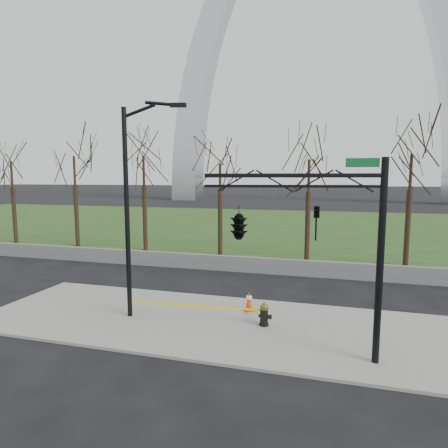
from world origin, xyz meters
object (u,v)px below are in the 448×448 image
(traffic_cone, at_px, (249,301))
(street_light, at_px, (132,198))
(fire_hydrant, at_px, (264,315))
(traffic_signal_mast, at_px, (265,223))

(traffic_cone, xyz_separation_m, street_light, (-4.12, -1.76, 4.21))
(street_light, bearing_deg, fire_hydrant, -9.08)
(traffic_cone, distance_m, street_light, 6.15)
(traffic_signal_mast, bearing_deg, fire_hydrant, 89.90)
(traffic_cone, bearing_deg, fire_hydrant, -58.15)
(fire_hydrant, bearing_deg, traffic_cone, 136.85)
(fire_hydrant, height_order, traffic_signal_mast, traffic_signal_mast)
(street_light, distance_m, traffic_signal_mast, 5.74)
(fire_hydrant, distance_m, traffic_signal_mast, 4.37)
(traffic_cone, xyz_separation_m, traffic_signal_mast, (1.24, -3.75, 3.66))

